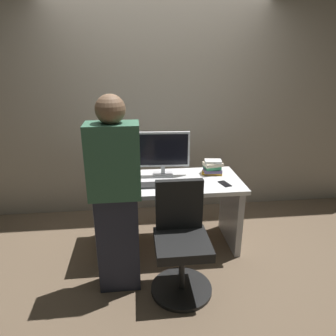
# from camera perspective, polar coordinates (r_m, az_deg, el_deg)

# --- Properties ---
(ground_plane) EXTENTS (9.00, 9.00, 0.00)m
(ground_plane) POSITION_cam_1_polar(r_m,az_deg,el_deg) (3.36, -0.10, -14.02)
(ground_plane) COLOR brown
(wall_back) EXTENTS (6.40, 0.10, 3.00)m
(wall_back) POSITION_cam_1_polar(r_m,az_deg,el_deg) (3.73, -1.71, 14.10)
(wall_back) COLOR #9E9384
(wall_back) RESTS_ON ground
(desk) EXTENTS (1.46, 0.68, 0.73)m
(desk) POSITION_cam_1_polar(r_m,az_deg,el_deg) (3.11, -0.10, -6.20)
(desk) COLOR white
(desk) RESTS_ON ground
(office_chair) EXTENTS (0.52, 0.52, 0.94)m
(office_chair) POSITION_cam_1_polar(r_m,az_deg,el_deg) (2.60, 2.46, -13.88)
(office_chair) COLOR black
(office_chair) RESTS_ON ground
(person_at_desk) EXTENTS (0.40, 0.24, 1.64)m
(person_at_desk) POSITION_cam_1_polar(r_m,az_deg,el_deg) (2.45, -9.72, -5.37)
(person_at_desk) COLOR #262838
(person_at_desk) RESTS_ON ground
(monitor) EXTENTS (0.54, 0.15, 0.46)m
(monitor) POSITION_cam_1_polar(r_m,az_deg,el_deg) (3.07, -0.95, 3.15)
(monitor) COLOR silver
(monitor) RESTS_ON desk
(keyboard) EXTENTS (0.43, 0.14, 0.02)m
(keyboard) POSITION_cam_1_polar(r_m,az_deg,el_deg) (2.89, -2.20, -3.21)
(keyboard) COLOR #262626
(keyboard) RESTS_ON desk
(mouse) EXTENTS (0.06, 0.10, 0.03)m
(mouse) POSITION_cam_1_polar(r_m,az_deg,el_deg) (2.91, 3.60, -2.85)
(mouse) COLOR white
(mouse) RESTS_ON desk
(cup_near_keyboard) EXTENTS (0.08, 0.08, 0.09)m
(cup_near_keyboard) POSITION_cam_1_polar(r_m,az_deg,el_deg) (2.84, -8.85, -3.05)
(cup_near_keyboard) COLOR #3372B2
(cup_near_keyboard) RESTS_ON desk
(cup_by_monitor) EXTENTS (0.07, 0.07, 0.08)m
(cup_by_monitor) POSITION_cam_1_polar(r_m,az_deg,el_deg) (3.08, -8.93, -1.32)
(cup_by_monitor) COLOR white
(cup_by_monitor) RESTS_ON desk
(book_stack) EXTENTS (0.23, 0.18, 0.15)m
(book_stack) POSITION_cam_1_polar(r_m,az_deg,el_deg) (3.20, 8.31, 0.18)
(book_stack) COLOR gold
(book_stack) RESTS_ON desk
(cell_phone) EXTENTS (0.11, 0.16, 0.01)m
(cell_phone) POSITION_cam_1_polar(r_m,az_deg,el_deg) (2.98, 10.55, -2.92)
(cell_phone) COLOR black
(cell_phone) RESTS_ON desk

